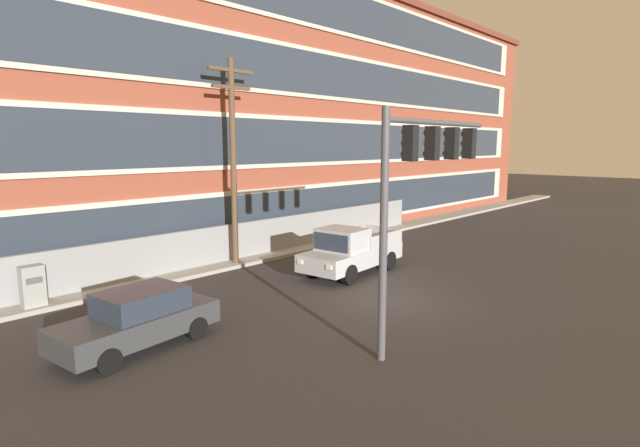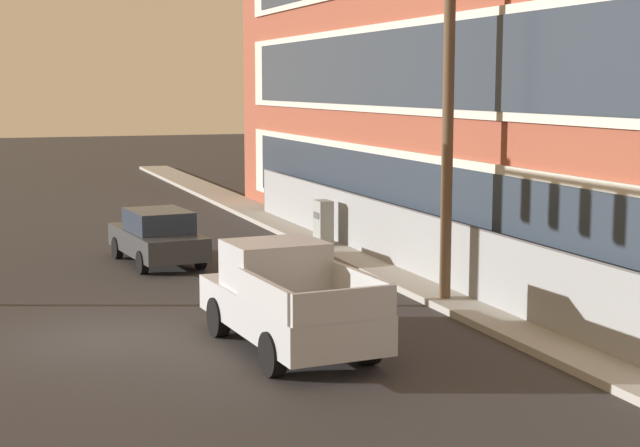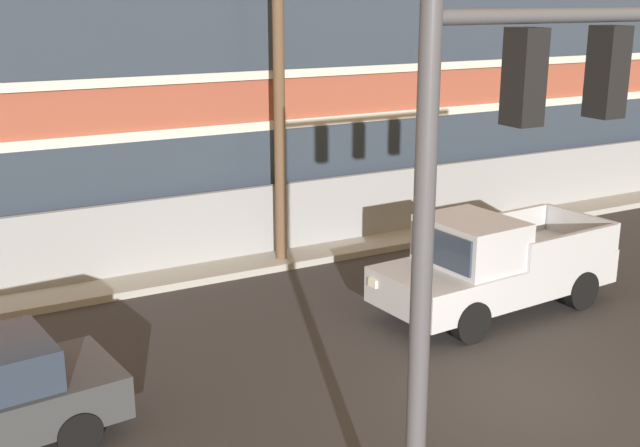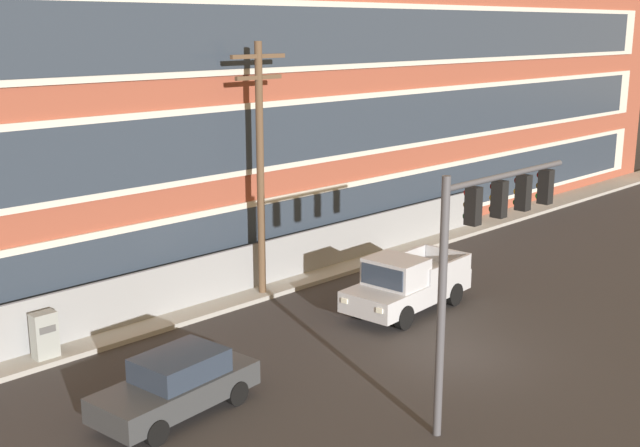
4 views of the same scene
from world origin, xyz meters
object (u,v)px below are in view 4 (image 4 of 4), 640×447
sedan_dark_grey (177,384)px  utility_pole_near_corner (260,161)px  traffic_signal_mast (486,233)px  pickup_truck_silver (406,285)px  electrical_cabinet (45,338)px

sedan_dark_grey → utility_pole_near_corner: (7.41, 5.30, 4.13)m
traffic_signal_mast → sedan_dark_grey: bearing=136.0°
sedan_dark_grey → utility_pole_near_corner: bearing=35.6°
pickup_truck_silver → utility_pole_near_corner: (-2.40, 4.62, 3.98)m
traffic_signal_mast → electrical_cabinet: traffic_signal_mast is taller
pickup_truck_silver → electrical_cabinet: size_ratio=3.44×
traffic_signal_mast → sedan_dark_grey: 8.47m
sedan_dark_grey → electrical_cabinet: 5.37m
sedan_dark_grey → utility_pole_near_corner: size_ratio=0.49×
sedan_dark_grey → electrical_cabinet: sedan_dark_grey is taller
electrical_cabinet → utility_pole_near_corner: bearing=-0.1°
sedan_dark_grey → utility_pole_near_corner: utility_pole_near_corner is taller
traffic_signal_mast → utility_pole_near_corner: (1.99, 10.54, 0.28)m
traffic_signal_mast → sedan_dark_grey: size_ratio=1.41×
sedan_dark_grey → electrical_cabinet: bearing=99.0°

